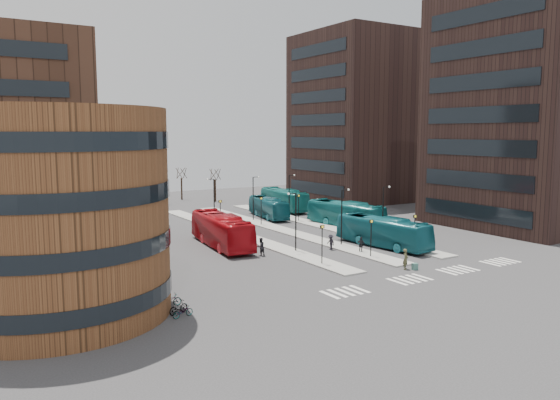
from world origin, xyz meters
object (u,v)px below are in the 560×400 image
traveller (406,259)px  bicycle_mid (178,307)px  teal_bus_c (346,214)px  commuter_a (261,247)px  teal_bus_d (284,199)px  bicycle_far (169,300)px  teal_bus_b (268,208)px  bicycle_near (183,311)px  red_bus (221,230)px  teal_bus_a (383,232)px  commuter_b (361,245)px  commuter_c (331,242)px  suitcase (415,267)px

traveller → bicycle_mid: (-22.11, -0.75, -0.46)m
teal_bus_c → commuter_a: size_ratio=6.55×
teal_bus_d → bicycle_far: teal_bus_d is taller
teal_bus_b → bicycle_near: teal_bus_b is taller
red_bus → commuter_a: (1.37, -6.23, -0.87)m
bicycle_mid → teal_bus_b: bearing=-60.4°
teal_bus_c → red_bus: bearing=-179.5°
teal_bus_a → bicycle_near: 28.97m
teal_bus_b → red_bus: bearing=-124.8°
bicycle_near → bicycle_mid: size_ratio=0.96×
commuter_b → commuter_c: 3.40m
bicycle_far → commuter_c: bearing=-67.1°
teal_bus_a → traveller: 9.94m
bicycle_far → teal_bus_c: bearing=-58.7°
commuter_c → bicycle_mid: size_ratio=1.01×
bicycle_near → bicycle_far: bearing=-10.6°
red_bus → commuter_b: size_ratio=7.66×
bicycle_mid → bicycle_far: bearing=-21.6°
teal_bus_a → teal_bus_c: (4.49, 12.09, 0.05)m
teal_bus_c → teal_bus_d: bearing=78.1°
commuter_b → teal_bus_b: bearing=-30.7°
traveller → commuter_a: traveller is taller
traveller → bicycle_far: 22.14m
red_bus → teal_bus_c: bearing=14.5°
teal_bus_c → bicycle_near: 38.65m
teal_bus_a → bicycle_far: 28.17m
commuter_c → bicycle_far: (-21.38, -9.27, -0.34)m
teal_bus_b → commuter_b: 25.48m
teal_bus_d → commuter_c: size_ratio=7.51×
teal_bus_c → bicycle_mid: teal_bus_c is taller
bicycle_mid → bicycle_far: (0.00, 1.78, -0.01)m
red_bus → bicycle_mid: 22.32m
teal_bus_c → bicycle_mid: bearing=-153.5°
red_bus → teal_bus_d: red_bus is taller
teal_bus_d → bicycle_mid: (-32.91, -38.71, -1.22)m
teal_bus_d → commuter_a: (-19.32, -26.31, -0.78)m
teal_bus_b → bicycle_mid: teal_bus_b is taller
teal_bus_c → bicycle_far: size_ratio=6.67×
traveller → bicycle_near: bearing=152.4°
commuter_a → bicycle_mid: bearing=31.2°
red_bus → bicycle_near: bearing=-115.8°
teal_bus_b → traveller: (-4.69, -32.58, -0.54)m
teal_bus_a → teal_bus_b: (-0.33, 24.02, -0.16)m
teal_bus_d → red_bus: bearing=-130.2°
red_bus → bicycle_mid: red_bus is taller
commuter_c → commuter_a: bearing=-101.5°
suitcase → teal_bus_b: size_ratio=0.06×
teal_bus_c → bicycle_far: teal_bus_c is taller
teal_bus_b → teal_bus_c: 12.87m
teal_bus_b → commuter_b: bearing=-88.4°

